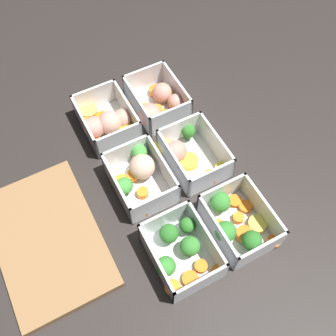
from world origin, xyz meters
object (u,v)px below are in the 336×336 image
(container_near_left, at_px, (237,223))
(container_near_center, at_px, (189,154))
(container_far_left, at_px, (180,251))
(container_far_right, at_px, (107,122))
(container_near_right, at_px, (158,103))
(container_far_center, at_px, (139,175))

(container_near_left, bearing_deg, container_near_center, 0.49)
(container_near_center, distance_m, container_far_left, 0.21)
(container_far_right, bearing_deg, container_near_right, -92.41)
(container_far_left, distance_m, container_far_center, 0.17)
(container_far_center, bearing_deg, container_near_center, -90.81)
(container_far_left, bearing_deg, container_far_right, 0.27)
(container_near_right, xyz_separation_m, container_far_right, (0.01, 0.12, 0.00))
(container_far_right, bearing_deg, container_near_center, -142.76)
(container_near_center, relative_size, container_far_left, 1.11)
(container_near_left, xyz_separation_m, container_far_center, (0.17, 0.11, 0.00))
(container_near_right, height_order, container_far_center, same)
(container_near_left, relative_size, container_far_right, 0.98)
(container_near_center, distance_m, container_far_center, 0.11)
(container_near_left, bearing_deg, container_far_left, 88.72)
(container_near_left, distance_m, container_near_right, 0.32)
(container_far_center, bearing_deg, container_far_right, 1.41)
(container_near_right, relative_size, container_far_left, 1.00)
(container_near_left, bearing_deg, container_near_right, -0.49)
(container_near_right, bearing_deg, container_far_right, 87.59)
(container_near_center, xyz_separation_m, container_near_right, (0.15, -0.00, 0.00))
(container_near_center, distance_m, container_near_right, 0.15)
(container_near_right, relative_size, container_far_center, 0.94)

